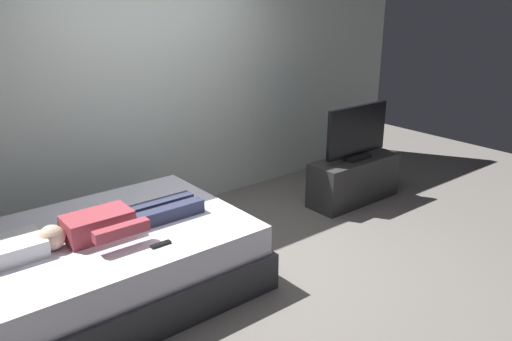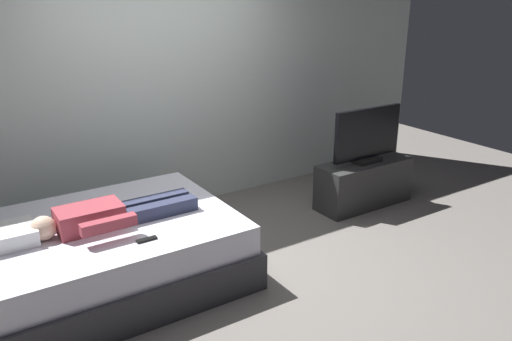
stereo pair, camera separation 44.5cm
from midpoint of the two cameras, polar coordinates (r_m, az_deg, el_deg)
ground_plane at (r=4.45m, az=-4.02°, el=-10.84°), size 10.00×10.00×0.00m
back_wall at (r=5.47m, az=-10.55°, el=10.27°), size 6.40×0.10×2.80m
bed at (r=4.22m, az=-18.80°, el=-9.62°), size 2.07×1.57×0.54m
pillow at (r=3.94m, az=-29.13°, el=-7.85°), size 0.48×0.34×0.12m
person at (r=4.01m, az=-18.53°, el=-5.50°), size 1.26×0.46×0.18m
remote at (r=3.74m, az=-13.98°, el=-8.07°), size 0.15×0.04×0.02m
tv_stand at (r=5.75m, az=8.68°, el=-1.06°), size 1.10×0.40×0.50m
tv at (r=5.59m, az=8.95°, el=4.09°), size 0.88×0.20×0.59m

